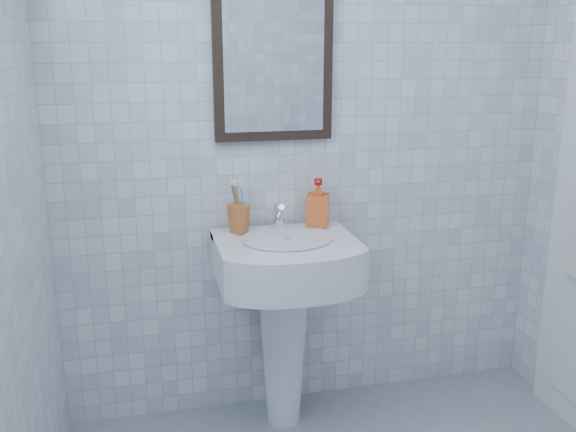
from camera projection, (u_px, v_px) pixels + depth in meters
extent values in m
cube|color=white|center=(310.00, 136.00, 2.77)|extent=(2.20, 0.02, 2.50)
cone|color=white|center=(283.00, 348.00, 2.79)|extent=(0.22, 0.22, 0.71)
cube|color=white|center=(286.00, 260.00, 2.63)|extent=(0.57, 0.41, 0.17)
cube|color=white|center=(278.00, 231.00, 2.76)|extent=(0.57, 0.10, 0.03)
cylinder|color=silver|center=(288.00, 240.00, 2.58)|extent=(0.36, 0.36, 0.01)
cylinder|color=silver|center=(279.00, 224.00, 2.72)|extent=(0.05, 0.05, 0.05)
cylinder|color=silver|center=(280.00, 211.00, 2.70)|extent=(0.03, 0.10, 0.08)
cylinder|color=silver|center=(278.00, 214.00, 2.73)|extent=(0.03, 0.05, 0.09)
imported|color=#E05415|center=(318.00, 203.00, 2.77)|extent=(0.12, 0.12, 0.21)
cube|color=black|center=(273.00, 65.00, 2.64)|extent=(0.50, 0.04, 0.62)
cube|color=white|center=(274.00, 65.00, 2.62)|extent=(0.42, 0.00, 0.54)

